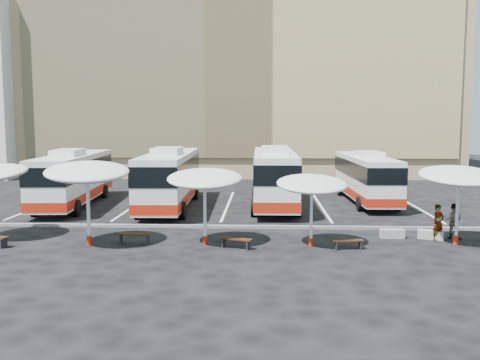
{
  "coord_description": "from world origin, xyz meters",
  "views": [
    {
      "loc": [
        2.28,
        -26.34,
        5.52
      ],
      "look_at": [
        1.0,
        3.0,
        2.2
      ],
      "focal_mm": 40.0,
      "sensor_mm": 36.0,
      "label": 1
    }
  ],
  "objects_px": {
    "sunshade_4": "(459,176)",
    "wood_bench_2": "(236,241)",
    "sunshade_2": "(205,179)",
    "passenger_0": "(438,222)",
    "bus_3": "(366,176)",
    "passenger_1": "(454,221)",
    "sunshade_3": "(312,184)",
    "wood_bench_1": "(134,236)",
    "wood_bench_3": "(348,242)",
    "bus_0": "(73,177)",
    "bus_2": "(274,175)",
    "sunshade_1": "(87,172)",
    "bus_1": "(170,177)",
    "conc_bench_0": "(392,234)",
    "conc_bench_1": "(431,235)"
  },
  "relations": [
    {
      "from": "bus_0",
      "to": "wood_bench_3",
      "type": "relative_size",
      "value": 8.61
    },
    {
      "from": "sunshade_4",
      "to": "wood_bench_2",
      "type": "distance_m",
      "value": 10.18
    },
    {
      "from": "sunshade_3",
      "to": "conc_bench_1",
      "type": "relative_size",
      "value": 3.04
    },
    {
      "from": "bus_1",
      "to": "sunshade_3",
      "type": "relative_size",
      "value": 3.53
    },
    {
      "from": "bus_2",
      "to": "bus_3",
      "type": "distance_m",
      "value": 6.4
    },
    {
      "from": "sunshade_1",
      "to": "passenger_1",
      "type": "xyz_separation_m",
      "value": [
        16.54,
        1.97,
        -2.41
      ]
    },
    {
      "from": "wood_bench_2",
      "to": "bus_3",
      "type": "bearing_deg",
      "value": 59.07
    },
    {
      "from": "passenger_1",
      "to": "sunshade_3",
      "type": "bearing_deg",
      "value": 40.02
    },
    {
      "from": "bus_2",
      "to": "sunshade_2",
      "type": "xyz_separation_m",
      "value": [
        -3.28,
        -11.03,
        0.96
      ]
    },
    {
      "from": "sunshade_2",
      "to": "sunshade_4",
      "type": "relative_size",
      "value": 0.96
    },
    {
      "from": "conc_bench_0",
      "to": "passenger_1",
      "type": "bearing_deg",
      "value": -0.91
    },
    {
      "from": "wood_bench_1",
      "to": "conc_bench_1",
      "type": "xyz_separation_m",
      "value": [
        13.55,
        1.46,
        -0.15
      ]
    },
    {
      "from": "sunshade_1",
      "to": "conc_bench_1",
      "type": "height_order",
      "value": "sunshade_1"
    },
    {
      "from": "bus_3",
      "to": "sunshade_4",
      "type": "relative_size",
      "value": 3.06
    },
    {
      "from": "sunshade_4",
      "to": "conc_bench_1",
      "type": "relative_size",
      "value": 3.16
    },
    {
      "from": "bus_2",
      "to": "conc_bench_1",
      "type": "distance_m",
      "value": 12.0
    },
    {
      "from": "sunshade_3",
      "to": "wood_bench_1",
      "type": "relative_size",
      "value": 2.24
    },
    {
      "from": "bus_1",
      "to": "sunshade_1",
      "type": "bearing_deg",
      "value": -101.63
    },
    {
      "from": "bus_1",
      "to": "sunshade_2",
      "type": "height_order",
      "value": "bus_1"
    },
    {
      "from": "bus_0",
      "to": "bus_1",
      "type": "distance_m",
      "value": 6.35
    },
    {
      "from": "bus_2",
      "to": "passenger_1",
      "type": "xyz_separation_m",
      "value": [
        8.15,
        -9.39,
        -1.15
      ]
    },
    {
      "from": "conc_bench_0",
      "to": "sunshade_4",
      "type": "bearing_deg",
      "value": -24.94
    },
    {
      "from": "passenger_0",
      "to": "bus_0",
      "type": "bearing_deg",
      "value": 129.77
    },
    {
      "from": "sunshade_2",
      "to": "passenger_0",
      "type": "distance_m",
      "value": 10.89
    },
    {
      "from": "sunshade_2",
      "to": "sunshade_3",
      "type": "distance_m",
      "value": 4.68
    },
    {
      "from": "conc_bench_0",
      "to": "bus_2",
      "type": "bearing_deg",
      "value": 119.78
    },
    {
      "from": "sunshade_1",
      "to": "sunshade_4",
      "type": "height_order",
      "value": "sunshade_1"
    },
    {
      "from": "bus_1",
      "to": "conc_bench_1",
      "type": "distance_m",
      "value": 16.14
    },
    {
      "from": "bus_2",
      "to": "sunshade_4",
      "type": "relative_size",
      "value": 3.4
    },
    {
      "from": "sunshade_1",
      "to": "wood_bench_1",
      "type": "bearing_deg",
      "value": 11.17
    },
    {
      "from": "bus_3",
      "to": "conc_bench_0",
      "type": "relative_size",
      "value": 9.92
    },
    {
      "from": "sunshade_2",
      "to": "conc_bench_0",
      "type": "relative_size",
      "value": 3.12
    },
    {
      "from": "sunshade_4",
      "to": "sunshade_3",
      "type": "bearing_deg",
      "value": -174.75
    },
    {
      "from": "sunshade_4",
      "to": "wood_bench_3",
      "type": "xyz_separation_m",
      "value": [
        -4.95,
        -1.11,
        -2.74
      ]
    },
    {
      "from": "sunshade_4",
      "to": "wood_bench_2",
      "type": "height_order",
      "value": "sunshade_4"
    },
    {
      "from": "sunshade_2",
      "to": "passenger_0",
      "type": "xyz_separation_m",
      "value": [
        10.6,
        1.3,
        -2.11
      ]
    },
    {
      "from": "bus_0",
      "to": "bus_1",
      "type": "bearing_deg",
      "value": -8.24
    },
    {
      "from": "bus_2",
      "to": "wood_bench_2",
      "type": "relative_size",
      "value": 8.21
    },
    {
      "from": "bus_0",
      "to": "bus_3",
      "type": "distance_m",
      "value": 19.2
    },
    {
      "from": "wood_bench_1",
      "to": "conc_bench_1",
      "type": "height_order",
      "value": "wood_bench_1"
    },
    {
      "from": "bus_0",
      "to": "bus_2",
      "type": "xyz_separation_m",
      "value": [
        12.9,
        0.62,
        0.1
      ]
    },
    {
      "from": "sunshade_2",
      "to": "conc_bench_0",
      "type": "xyz_separation_m",
      "value": [
        8.63,
        1.68,
        -2.74
      ]
    },
    {
      "from": "bus_1",
      "to": "wood_bench_1",
      "type": "xyz_separation_m",
      "value": [
        0.09,
        -9.9,
        -1.61
      ]
    },
    {
      "from": "wood_bench_3",
      "to": "conc_bench_1",
      "type": "bearing_deg",
      "value": 26.88
    },
    {
      "from": "wood_bench_1",
      "to": "wood_bench_3",
      "type": "height_order",
      "value": "wood_bench_1"
    },
    {
      "from": "bus_1",
      "to": "conc_bench_0",
      "type": "relative_size",
      "value": 10.98
    },
    {
      "from": "sunshade_2",
      "to": "wood_bench_2",
      "type": "relative_size",
      "value": 2.33
    },
    {
      "from": "bus_3",
      "to": "bus_2",
      "type": "bearing_deg",
      "value": -166.42
    },
    {
      "from": "sunshade_2",
      "to": "conc_bench_0",
      "type": "height_order",
      "value": "sunshade_2"
    },
    {
      "from": "sunshade_1",
      "to": "wood_bench_3",
      "type": "relative_size",
      "value": 3.33
    }
  ]
}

